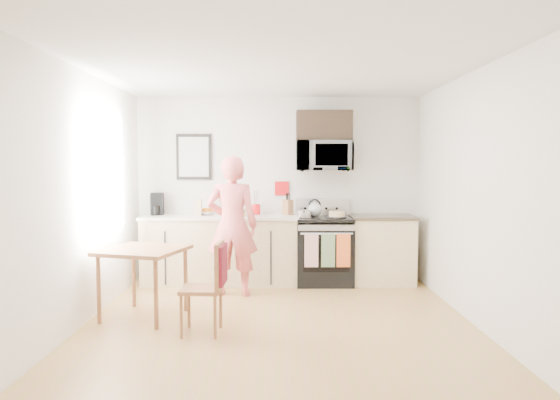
{
  "coord_description": "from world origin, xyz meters",
  "views": [
    {
      "loc": [
        -0.02,
        -4.83,
        1.63
      ],
      "look_at": [
        0.02,
        1.0,
        1.22
      ],
      "focal_mm": 32.0,
      "sensor_mm": 36.0,
      "label": 1
    }
  ],
  "objects_px": {
    "range": "(324,252)",
    "dining_table": "(143,256)",
    "microwave": "(324,156)",
    "chair": "(214,275)",
    "person": "(232,226)",
    "cake": "(337,215)"
  },
  "relations": [
    {
      "from": "cake",
      "to": "range",
      "type": "bearing_deg",
      "value": 145.89
    },
    {
      "from": "range",
      "to": "chair",
      "type": "xyz_separation_m",
      "value": [
        -1.25,
        -2.07,
        0.14
      ]
    },
    {
      "from": "chair",
      "to": "dining_table",
      "type": "bearing_deg",
      "value": 149.93
    },
    {
      "from": "range",
      "to": "microwave",
      "type": "bearing_deg",
      "value": 90.06
    },
    {
      "from": "chair",
      "to": "microwave",
      "type": "bearing_deg",
      "value": 62.77
    },
    {
      "from": "microwave",
      "to": "chair",
      "type": "distance_m",
      "value": 2.77
    },
    {
      "from": "range",
      "to": "dining_table",
      "type": "distance_m",
      "value": 2.59
    },
    {
      "from": "person",
      "to": "cake",
      "type": "relative_size",
      "value": 6.73
    },
    {
      "from": "range",
      "to": "microwave",
      "type": "distance_m",
      "value": 1.33
    },
    {
      "from": "microwave",
      "to": "chair",
      "type": "relative_size",
      "value": 0.85
    },
    {
      "from": "range",
      "to": "chair",
      "type": "distance_m",
      "value": 2.42
    },
    {
      "from": "microwave",
      "to": "chair",
      "type": "xyz_separation_m",
      "value": [
        -1.25,
        -2.17,
        -1.18
      ]
    },
    {
      "from": "range",
      "to": "dining_table",
      "type": "height_order",
      "value": "range"
    },
    {
      "from": "person",
      "to": "range",
      "type": "bearing_deg",
      "value": -150.25
    },
    {
      "from": "dining_table",
      "to": "range",
      "type": "bearing_deg",
      "value": 36.44
    },
    {
      "from": "microwave",
      "to": "dining_table",
      "type": "bearing_deg",
      "value": -141.74
    },
    {
      "from": "microwave",
      "to": "chair",
      "type": "bearing_deg",
      "value": -120.02
    },
    {
      "from": "microwave",
      "to": "cake",
      "type": "bearing_deg",
      "value": -53.07
    },
    {
      "from": "dining_table",
      "to": "cake",
      "type": "bearing_deg",
      "value": 32.51
    },
    {
      "from": "microwave",
      "to": "person",
      "type": "bearing_deg",
      "value": -149.27
    },
    {
      "from": "range",
      "to": "dining_table",
      "type": "bearing_deg",
      "value": -143.56
    },
    {
      "from": "range",
      "to": "microwave",
      "type": "height_order",
      "value": "microwave"
    }
  ]
}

